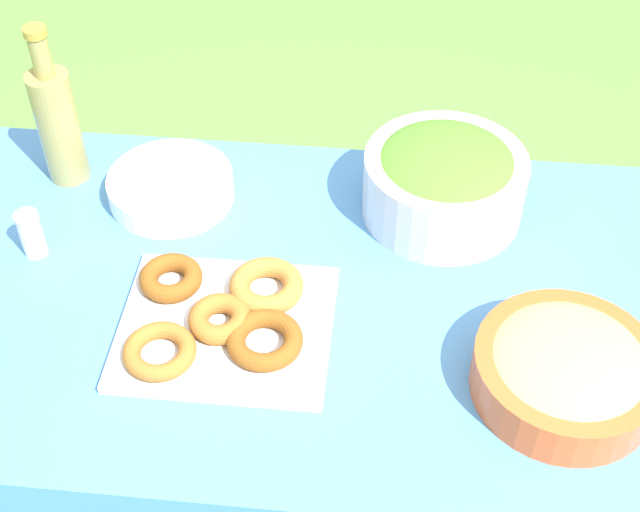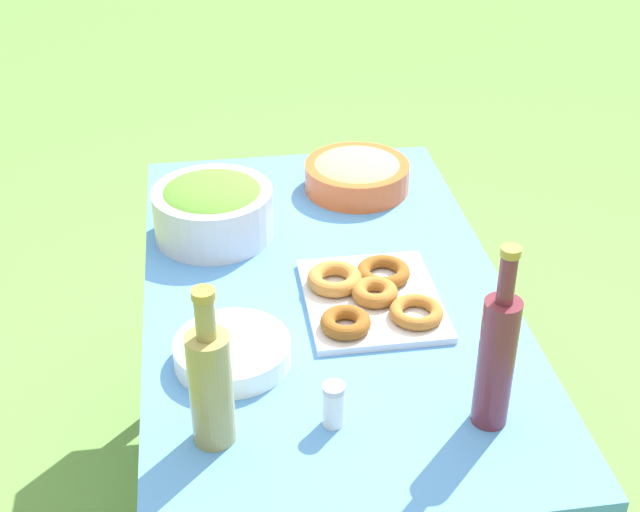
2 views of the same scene
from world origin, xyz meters
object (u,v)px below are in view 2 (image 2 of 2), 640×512
(wine_bottle, at_px, (497,357))
(olive_oil_bottle, at_px, (211,383))
(donut_platter, at_px, (370,296))
(plate_stack, at_px, (232,352))
(salad_bowl, at_px, (213,208))
(pasta_bowl, at_px, (357,173))

(wine_bottle, bearing_deg, olive_oil_bottle, -93.08)
(donut_platter, relative_size, plate_stack, 1.48)
(salad_bowl, bearing_deg, wine_bottle, 32.24)
(plate_stack, xyz_separation_m, wine_bottle, (0.23, 0.44, 0.12))
(pasta_bowl, relative_size, wine_bottle, 0.75)
(plate_stack, height_order, olive_oil_bottle, olive_oil_bottle)
(pasta_bowl, xyz_separation_m, olive_oil_bottle, (0.88, -0.41, 0.08))
(salad_bowl, xyz_separation_m, donut_platter, (0.34, 0.31, -0.05))
(salad_bowl, distance_m, plate_stack, 0.49)
(salad_bowl, relative_size, donut_platter, 0.84)
(salad_bowl, bearing_deg, olive_oil_bottle, -2.65)
(olive_oil_bottle, bearing_deg, wine_bottle, 86.92)
(salad_bowl, distance_m, donut_platter, 0.46)
(donut_platter, height_order, olive_oil_bottle, olive_oil_bottle)
(salad_bowl, distance_m, wine_bottle, 0.86)
(pasta_bowl, distance_m, wine_bottle, 0.91)
(salad_bowl, height_order, wine_bottle, wine_bottle)
(donut_platter, bearing_deg, salad_bowl, -137.12)
(plate_stack, relative_size, wine_bottle, 0.63)
(wine_bottle, bearing_deg, donut_platter, -159.79)
(donut_platter, height_order, plate_stack, donut_platter)
(wine_bottle, bearing_deg, pasta_bowl, -175.25)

